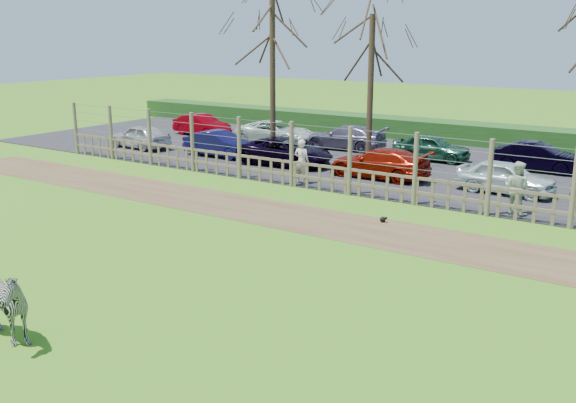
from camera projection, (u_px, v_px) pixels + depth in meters
The scene contains 20 objects.
ground at pixel (204, 257), 16.82m from camera, with size 120.00×120.00×0.00m, color #5DA42E.
dirt_strip at pixel (297, 217), 20.44m from camera, with size 34.00×2.80×0.01m, color brown.
asphalt at pixel (419, 165), 28.49m from camera, with size 44.00×13.00×0.04m, color #232326.
hedge at pixel (470, 134), 34.00m from camera, with size 46.00×2.00×1.10m, color #1E4716.
fence at pixel (349, 173), 23.06m from camera, with size 30.16×0.16×2.50m.
tree_left at pixel (272, 35), 28.95m from camera, with size 4.80×4.80×7.88m.
tree_mid at pixel (372, 53), 27.53m from camera, with size 4.80×4.80×6.83m.
visitor_a at pixel (302, 161), 24.72m from camera, with size 0.63×0.41×1.72m, color beige.
visitor_b at pixel (517, 188), 20.47m from camera, with size 0.84×0.65×1.72m, color beige.
crow at pixel (383, 219), 19.86m from camera, with size 0.24×0.18×0.20m.
car_0 at pixel (140, 136), 32.52m from camera, with size 1.42×3.52×1.20m, color silver.
car_1 at pixel (220, 144), 30.26m from camera, with size 1.27×3.64×1.20m, color #131147.
car_2 at pixel (285, 151), 28.30m from camera, with size 1.99×4.32×1.20m, color black.
car_3 at pixel (379, 163), 25.77m from camera, with size 1.68×4.13×1.20m, color #8F1305.
car_4 at pixel (506, 177), 23.24m from camera, with size 1.42×3.52×1.20m, color silver.
car_7 at pixel (202, 125), 36.56m from camera, with size 1.27×3.64×1.20m, color #8A000B.
car_8 at pixel (276, 132), 33.87m from camera, with size 1.99×4.32×1.20m, color silver.
car_9 at pixel (345, 137), 32.19m from camera, with size 1.68×4.13×1.20m, color slate.
car_10 at pixel (431, 147), 29.32m from camera, with size 1.42×3.52×1.20m, color #1C4C33.
car_11 at pixel (538, 157), 27.05m from camera, with size 1.27×3.64×1.20m, color black.
Camera 1 is at (10.66, -12.01, 5.65)m, focal length 40.00 mm.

